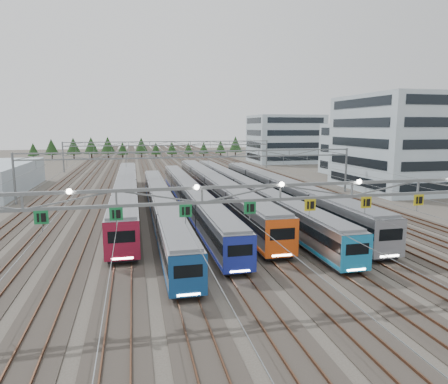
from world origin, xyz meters
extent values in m
plane|color=#47423A|center=(0.00, 0.00, 0.00)|extent=(400.00, 400.00, 0.00)
cube|color=#2D2823|center=(0.00, 100.00, 0.04)|extent=(54.00, 260.00, 0.08)
cube|color=brown|center=(-25.47, 100.00, 0.16)|extent=(0.08, 260.00, 0.16)
cube|color=brown|center=(25.47, 100.00, 0.16)|extent=(0.08, 260.00, 0.16)
cube|color=brown|center=(-0.72, 100.00, 0.16)|extent=(0.08, 260.00, 0.16)
cube|color=brown|center=(0.72, 100.00, 0.16)|extent=(0.08, 260.00, 0.16)
cube|color=black|center=(-11.25, 34.66, 0.43)|extent=(2.56, 53.50, 0.39)
cube|color=#AAACB2|center=(-11.25, 34.66, 2.31)|extent=(3.01, 54.59, 3.38)
cube|color=black|center=(-11.25, 34.66, 2.71)|extent=(3.07, 54.32, 1.02)
cube|color=maroon|center=(-11.25, 34.66, 0.88)|extent=(3.06, 54.32, 0.38)
cube|color=slate|center=(-11.25, 34.66, 4.11)|extent=(2.71, 53.50, 0.27)
cube|color=maroon|center=(-11.25, 7.42, 2.31)|extent=(3.03, 0.12, 3.38)
cube|color=black|center=(-11.25, 7.39, 2.71)|extent=(2.26, 0.10, 1.02)
cube|color=white|center=(-11.25, 7.36, 0.83)|extent=(1.80, 0.06, 0.16)
cube|color=black|center=(-6.75, 24.57, 0.41)|extent=(2.21, 50.20, 0.33)
cube|color=#AAACB2|center=(-6.75, 24.57, 2.03)|extent=(2.60, 51.23, 2.93)
cube|color=black|center=(-6.75, 24.57, 2.38)|extent=(2.66, 50.97, 0.88)
cube|color=navy|center=(-6.75, 24.57, 0.80)|extent=(2.65, 50.97, 0.33)
cube|color=slate|center=(-6.75, 24.57, 3.59)|extent=(2.34, 50.20, 0.23)
cube|color=navy|center=(-6.75, -0.99, 2.03)|extent=(2.62, 0.12, 2.93)
cube|color=black|center=(-6.75, -1.02, 2.38)|extent=(1.95, 0.10, 0.88)
cube|color=white|center=(-6.75, -1.05, 0.75)|extent=(1.56, 0.06, 0.14)
cube|color=black|center=(-2.25, 30.43, 0.41)|extent=(2.26, 54.89, 0.34)
cube|color=#AAACB2|center=(-2.25, 30.43, 2.07)|extent=(2.66, 56.01, 2.99)
cube|color=black|center=(-2.25, 30.43, 2.43)|extent=(2.72, 55.73, 0.90)
cube|color=#1E2DA7|center=(-2.25, 30.43, 0.81)|extent=(2.71, 55.73, 0.33)
cube|color=slate|center=(-2.25, 30.43, 3.66)|extent=(2.39, 54.89, 0.24)
cube|color=#1E2DA7|center=(-2.25, 2.48, 2.07)|extent=(2.68, 0.12, 2.99)
cube|color=black|center=(-2.25, 2.45, 2.43)|extent=(2.00, 0.10, 0.90)
cube|color=white|center=(-2.25, 2.42, 0.76)|extent=(1.60, 0.06, 0.14)
cube|color=black|center=(2.25, 35.20, 0.43)|extent=(2.57, 58.92, 0.39)
cube|color=#AAACB2|center=(2.25, 35.20, 2.32)|extent=(3.03, 60.12, 3.41)
cube|color=black|center=(2.25, 35.20, 2.73)|extent=(3.09, 59.82, 1.03)
cube|color=#FF5816|center=(2.25, 35.20, 0.89)|extent=(3.08, 59.82, 0.38)
cube|color=slate|center=(2.25, 35.20, 4.13)|extent=(2.73, 58.92, 0.27)
cube|color=#FF5816|center=(2.25, 5.19, 2.32)|extent=(3.05, 0.12, 3.41)
cube|color=black|center=(2.25, 5.16, 2.73)|extent=(2.27, 0.10, 1.03)
cube|color=white|center=(2.25, 5.13, 0.83)|extent=(1.82, 0.06, 0.16)
cube|color=black|center=(6.75, 34.91, 0.41)|extent=(2.26, 67.04, 0.34)
cube|color=#AAACB2|center=(6.75, 34.91, 2.07)|extent=(2.66, 68.41, 3.00)
cube|color=black|center=(6.75, 34.91, 2.43)|extent=(2.72, 68.06, 0.90)
cube|color=#1B87C1|center=(6.75, 34.91, 0.81)|extent=(2.71, 68.06, 0.33)
cube|color=slate|center=(6.75, 34.91, 3.66)|extent=(2.40, 67.04, 0.24)
cube|color=#1B87C1|center=(6.75, 0.75, 2.07)|extent=(2.68, 0.12, 3.00)
cube|color=black|center=(6.75, 0.72, 2.43)|extent=(2.00, 0.10, 0.90)
cube|color=white|center=(6.75, 0.69, 0.76)|extent=(1.60, 0.06, 0.14)
cube|color=black|center=(11.25, 29.80, 0.43)|extent=(2.57, 52.70, 0.39)
cube|color=#AAACB2|center=(11.25, 29.80, 2.32)|extent=(3.03, 53.78, 3.40)
cube|color=black|center=(11.25, 29.80, 2.73)|extent=(3.09, 53.51, 1.03)
cube|color=gray|center=(11.25, 29.80, 0.89)|extent=(3.08, 53.51, 0.38)
cube|color=slate|center=(11.25, 29.80, 4.13)|extent=(2.72, 52.70, 0.27)
cube|color=gray|center=(11.25, 2.96, 2.32)|extent=(3.05, 0.12, 3.40)
cube|color=black|center=(11.25, 2.93, 2.73)|extent=(2.27, 0.10, 1.03)
cube|color=white|center=(11.25, 2.90, 0.83)|extent=(1.82, 0.06, 0.16)
cube|color=slate|center=(0.00, 0.00, 7.80)|extent=(56.00, 0.22, 0.22)
cube|color=slate|center=(0.00, 0.00, 6.80)|extent=(56.00, 0.22, 0.22)
cube|color=#18783C|center=(-15.75, -0.12, 6.30)|extent=(0.85, 0.06, 0.85)
cube|color=#18783C|center=(-11.25, -0.12, 6.30)|extent=(0.85, 0.06, 0.85)
cube|color=#18783C|center=(-6.75, -0.12, 6.30)|extent=(0.85, 0.06, 0.85)
cube|color=#18783C|center=(-2.25, -0.12, 6.30)|extent=(0.85, 0.06, 0.85)
cube|color=gold|center=(2.25, -0.12, 6.30)|extent=(0.85, 0.06, 0.85)
cube|color=gold|center=(6.75, -0.12, 6.30)|extent=(0.85, 0.06, 0.85)
cube|color=gold|center=(11.25, -0.12, 6.30)|extent=(0.85, 0.06, 0.85)
cylinder|color=slate|center=(-28.00, 40.00, 4.00)|extent=(0.36, 0.36, 8.00)
cylinder|color=slate|center=(28.00, 40.00, 4.00)|extent=(0.36, 0.36, 8.00)
cube|color=slate|center=(0.00, 40.00, 7.80)|extent=(56.00, 0.22, 0.22)
cube|color=slate|center=(0.00, 40.00, 6.80)|extent=(56.00, 0.22, 0.22)
cylinder|color=slate|center=(-28.00, 85.00, 4.00)|extent=(0.36, 0.36, 8.00)
cylinder|color=slate|center=(28.00, 85.00, 4.00)|extent=(0.36, 0.36, 8.00)
cube|color=slate|center=(0.00, 85.00, 7.80)|extent=(56.00, 0.22, 0.22)
cube|color=slate|center=(0.00, 85.00, 6.80)|extent=(56.00, 0.22, 0.22)
cube|color=#A5B8C5|center=(39.44, 40.67, 8.86)|extent=(18.00, 22.00, 17.71)
cube|color=#A5B8C5|center=(44.51, 62.75, 6.28)|extent=(14.00, 16.00, 12.57)
cube|color=#A5B8C5|center=(39.75, 100.76, 7.80)|extent=(22.00, 18.00, 15.61)
camera|label=1|loc=(-10.02, -26.19, 11.87)|focal=32.00mm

